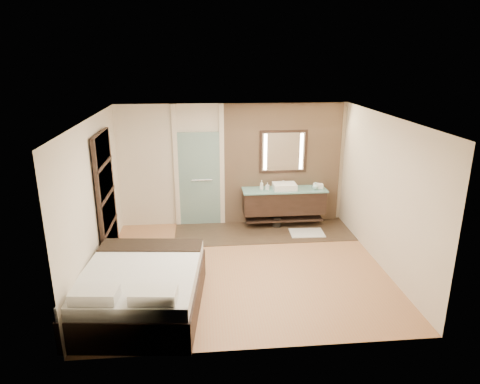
{
  "coord_description": "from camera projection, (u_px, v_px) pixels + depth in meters",
  "views": [
    {
      "loc": [
        -0.71,
        -6.91,
        3.68
      ],
      "look_at": [
        -0.0,
        0.6,
        1.25
      ],
      "focal_mm": 32.0,
      "sensor_mm": 36.0,
      "label": 1
    }
  ],
  "objects": [
    {
      "name": "vanity",
      "position": [
        284.0,
        201.0,
        9.48
      ],
      "size": [
        1.85,
        0.55,
        0.88
      ],
      "color": "black",
      "rests_on": "stone_wall"
    },
    {
      "name": "bed",
      "position": [
        141.0,
        289.0,
        6.39
      ],
      "size": [
        1.93,
        2.32,
        0.83
      ],
      "rotation": [
        0.0,
        0.0,
        -0.1
      ],
      "color": "black",
      "rests_on": "floor"
    },
    {
      "name": "soap_bottle_b",
      "position": [
        267.0,
        186.0,
        9.31
      ],
      "size": [
        0.09,
        0.09,
        0.16
      ],
      "primitive_type": "imported",
      "rotation": [
        0.0,
        0.0,
        -0.37
      ],
      "color": "#B2B2B2",
      "rests_on": "vanity"
    },
    {
      "name": "waste_bin",
      "position": [
        277.0,
        222.0,
        9.54
      ],
      "size": [
        0.19,
        0.19,
        0.24
      ],
      "primitive_type": "cylinder",
      "rotation": [
        0.0,
        0.0,
        0.03
      ],
      "color": "black",
      "rests_on": "floor"
    },
    {
      "name": "floor",
      "position": [
        243.0,
        268.0,
        7.74
      ],
      "size": [
        5.0,
        5.0,
        0.0
      ],
      "primitive_type": "plane",
      "color": "#A96C47",
      "rests_on": "ground"
    },
    {
      "name": "bath_mat",
      "position": [
        307.0,
        233.0,
        9.2
      ],
      "size": [
        0.74,
        0.53,
        0.02
      ],
      "primitive_type": "cube",
      "rotation": [
        0.0,
        0.0,
        -0.04
      ],
      "color": "silver",
      "rests_on": "floor"
    },
    {
      "name": "cup",
      "position": [
        316.0,
        185.0,
        9.45
      ],
      "size": [
        0.14,
        0.14,
        0.11
      ],
      "primitive_type": "imported",
      "rotation": [
        0.0,
        0.0,
        -0.07
      ],
      "color": "white",
      "rests_on": "vanity"
    },
    {
      "name": "soap_bottle_c",
      "position": [
        315.0,
        186.0,
        9.34
      ],
      "size": [
        0.13,
        0.13,
        0.16
      ],
      "primitive_type": "imported",
      "rotation": [
        0.0,
        0.0,
        0.04
      ],
      "color": "#AEDAD6",
      "rests_on": "vanity"
    },
    {
      "name": "frosted_door",
      "position": [
        199.0,
        175.0,
        9.41
      ],
      "size": [
        1.1,
        0.12,
        2.7
      ],
      "color": "silver",
      "rests_on": "floor"
    },
    {
      "name": "mirror_unit",
      "position": [
        283.0,
        152.0,
        9.37
      ],
      "size": [
        1.06,
        0.04,
        0.96
      ],
      "color": "black",
      "rests_on": "stone_wall"
    },
    {
      "name": "stone_wall",
      "position": [
        282.0,
        164.0,
        9.52
      ],
      "size": [
        2.6,
        0.08,
        2.7
      ],
      "primitive_type": "cube",
      "color": "tan",
      "rests_on": "floor"
    },
    {
      "name": "tissue_box",
      "position": [
        320.0,
        186.0,
        9.42
      ],
      "size": [
        0.13,
        0.13,
        0.1
      ],
      "primitive_type": "cube",
      "rotation": [
        0.0,
        0.0,
        -0.1
      ],
      "color": "white",
      "rests_on": "vanity"
    },
    {
      "name": "shoji_partition",
      "position": [
        107.0,
        198.0,
        7.72
      ],
      "size": [
        0.06,
        1.2,
        2.4
      ],
      "color": "black",
      "rests_on": "floor"
    },
    {
      "name": "soap_bottle_a",
      "position": [
        262.0,
        185.0,
        9.3
      ],
      "size": [
        0.08,
        0.08,
        0.21
      ],
      "primitive_type": "imported",
      "rotation": [
        0.0,
        0.0,
        -0.02
      ],
      "color": "white",
      "rests_on": "vanity"
    },
    {
      "name": "tile_strip",
      "position": [
        263.0,
        231.0,
        9.31
      ],
      "size": [
        3.8,
        1.3,
        0.01
      ],
      "primitive_type": "cube",
      "color": "#38271F",
      "rests_on": "floor"
    }
  ]
}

